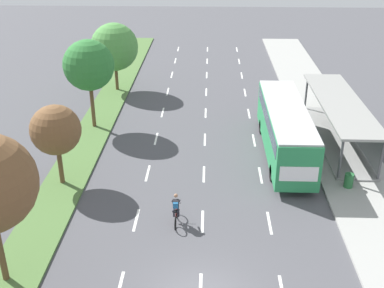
{
  "coord_description": "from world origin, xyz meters",
  "views": [
    {
      "loc": [
        0.21,
        -15.2,
        14.56
      ],
      "look_at": [
        -0.8,
        12.47,
        1.2
      ],
      "focal_mm": 44.72,
      "sensor_mm": 36.0,
      "label": 1
    }
  ],
  "objects_px": {
    "median_tree_third": "(89,65)",
    "median_tree_fourth": "(114,47)",
    "bus_shelter": "(343,117)",
    "trash_bin": "(349,180)",
    "bus": "(285,126)",
    "cyclist": "(176,210)",
    "median_tree_second": "(56,130)"
  },
  "relations": [
    {
      "from": "bus",
      "to": "cyclist",
      "type": "height_order",
      "value": "bus"
    },
    {
      "from": "median_tree_third",
      "to": "trash_bin",
      "type": "xyz_separation_m",
      "value": [
        16.81,
        -8.38,
        -4.24
      ]
    },
    {
      "from": "median_tree_second",
      "to": "median_tree_third",
      "type": "bearing_deg",
      "value": 89.6
    },
    {
      "from": "bus",
      "to": "median_tree_third",
      "type": "distance_m",
      "value": 14.46
    },
    {
      "from": "cyclist",
      "to": "median_tree_second",
      "type": "relative_size",
      "value": 0.37
    },
    {
      "from": "median_tree_second",
      "to": "median_tree_fourth",
      "type": "bearing_deg",
      "value": 88.96
    },
    {
      "from": "bus",
      "to": "cyclist",
      "type": "distance_m",
      "value": 10.57
    },
    {
      "from": "median_tree_second",
      "to": "median_tree_fourth",
      "type": "height_order",
      "value": "median_tree_fourth"
    },
    {
      "from": "bus",
      "to": "median_tree_third",
      "type": "xyz_separation_m",
      "value": [
        -13.61,
        4.03,
        2.75
      ]
    },
    {
      "from": "cyclist",
      "to": "median_tree_fourth",
      "type": "distance_m",
      "value": 21.86
    },
    {
      "from": "bus",
      "to": "median_tree_fourth",
      "type": "height_order",
      "value": "median_tree_fourth"
    },
    {
      "from": "cyclist",
      "to": "median_tree_second",
      "type": "height_order",
      "value": "median_tree_second"
    },
    {
      "from": "bus_shelter",
      "to": "trash_bin",
      "type": "relative_size",
      "value": 14.46
    },
    {
      "from": "bus_shelter",
      "to": "bus",
      "type": "distance_m",
      "value": 4.83
    },
    {
      "from": "bus",
      "to": "median_tree_third",
      "type": "relative_size",
      "value": 1.73
    },
    {
      "from": "median_tree_second",
      "to": "bus",
      "type": "bearing_deg",
      "value": 17.67
    },
    {
      "from": "cyclist",
      "to": "median_tree_fourth",
      "type": "relative_size",
      "value": 0.3
    },
    {
      "from": "median_tree_third",
      "to": "median_tree_fourth",
      "type": "distance_m",
      "value": 8.42
    },
    {
      "from": "median_tree_second",
      "to": "trash_bin",
      "type": "distance_m",
      "value": 17.13
    },
    {
      "from": "median_tree_second",
      "to": "median_tree_third",
      "type": "xyz_separation_m",
      "value": [
        0.06,
        8.38,
        1.31
      ]
    },
    {
      "from": "median_tree_fourth",
      "to": "median_tree_third",
      "type": "bearing_deg",
      "value": -91.69
    },
    {
      "from": "trash_bin",
      "to": "median_tree_second",
      "type": "bearing_deg",
      "value": -180.0
    },
    {
      "from": "bus",
      "to": "trash_bin",
      "type": "xyz_separation_m",
      "value": [
        3.2,
        -4.36,
        -1.49
      ]
    },
    {
      "from": "cyclist",
      "to": "median_tree_third",
      "type": "xyz_separation_m",
      "value": [
        -6.99,
        12.16,
        4.03
      ]
    },
    {
      "from": "bus_shelter",
      "to": "median_tree_fourth",
      "type": "xyz_separation_m",
      "value": [
        -17.65,
        10.18,
        2.16
      ]
    },
    {
      "from": "median_tree_third",
      "to": "median_tree_fourth",
      "type": "height_order",
      "value": "median_tree_third"
    },
    {
      "from": "cyclist",
      "to": "median_tree_second",
      "type": "distance_m",
      "value": 8.45
    },
    {
      "from": "bus_shelter",
      "to": "median_tree_second",
      "type": "height_order",
      "value": "median_tree_second"
    },
    {
      "from": "median_tree_fourth",
      "to": "bus",
      "type": "bearing_deg",
      "value": -42.87
    },
    {
      "from": "bus_shelter",
      "to": "trash_bin",
      "type": "distance_m",
      "value": 6.79
    },
    {
      "from": "median_tree_third",
      "to": "median_tree_fourth",
      "type": "relative_size",
      "value": 1.09
    },
    {
      "from": "cyclist",
      "to": "median_tree_third",
      "type": "bearing_deg",
      "value": 119.9
    }
  ]
}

